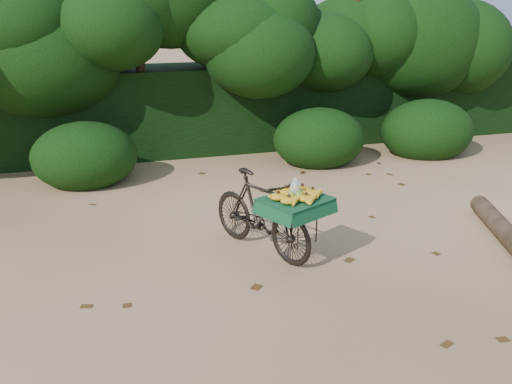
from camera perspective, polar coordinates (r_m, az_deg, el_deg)
name	(u,v)px	position (r m, az deg, el deg)	size (l,w,h in m)	color
ground	(345,264)	(6.85, 9.36, -7.46)	(80.00, 80.00, 0.00)	tan
vendor_bicycle	(262,212)	(6.86, 0.66, -2.17)	(1.32, 1.89, 1.06)	black
hedge_backdrop	(222,106)	(12.27, -3.60, 8.99)	(26.00, 1.80, 1.80)	black
tree_row	(199,60)	(11.21, -6.03, 13.66)	(14.50, 2.00, 4.00)	black
bush_clumps	(272,145)	(10.62, 1.67, 4.97)	(8.80, 1.70, 0.90)	black
leaf_litter	(324,243)	(7.37, 7.13, -5.31)	(7.00, 7.30, 0.01)	#482D13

